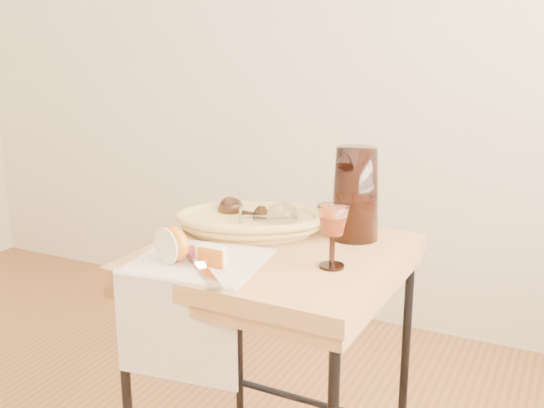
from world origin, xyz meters
The scene contains 11 objects.
wall_back centered at (0.00, 1.80, 1.35)m, with size 3.60×0.00×2.70m, color beige.
side_table centered at (0.63, 0.52, 0.38)m, with size 0.59×0.59×0.75m, color brown, non-canonical shape.
tea_towel centered at (0.51, 0.36, 0.76)m, with size 0.29×0.26×0.01m, color beige.
bread_basket centered at (0.51, 0.61, 0.78)m, with size 0.35×0.24×0.05m, color #AC8A45, non-canonical shape.
goblet_lying_a centered at (0.48, 0.63, 0.80)m, with size 0.12×0.07×0.07m, color #40261B, non-canonical shape.
goblet_lying_b centered at (0.56, 0.59, 0.81)m, with size 0.14×0.08×0.08m, color white, non-canonical shape.
pitcher centered at (0.77, 0.69, 0.87)m, with size 0.16×0.24×0.28m, color black, non-canonical shape.
wine_goblet centered at (0.80, 0.46, 0.83)m, with size 0.07×0.07×0.15m, color white, non-canonical shape.
apple_half centered at (0.47, 0.32, 0.80)m, with size 0.09×0.05×0.08m, color red.
apple_wedge centered at (0.55, 0.35, 0.78)m, with size 0.06×0.03×0.04m, color #F7EFC0.
table_knife centered at (0.54, 0.31, 0.77)m, with size 0.25×0.03×0.02m, color silver, non-canonical shape.
Camera 1 is at (1.28, -0.81, 1.26)m, focal length 42.19 mm.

